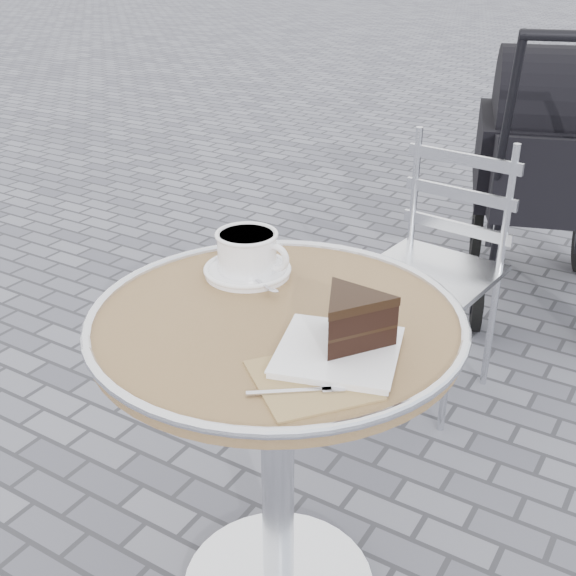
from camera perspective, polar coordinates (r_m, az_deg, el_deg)
The scene contains 5 objects.
cafe_table at distance 1.45m, azimuth -0.87°, elevation -7.97°, with size 0.72×0.72×0.74m.
cappuccino_set at distance 1.51m, azimuth -3.18°, elevation 2.53°, with size 0.20×0.18×0.09m.
cake_plate_set at distance 1.23m, azimuth 4.81°, elevation -3.10°, with size 0.25×0.35×0.11m.
bistro_chair at distance 2.32m, azimuth 12.36°, elevation 3.79°, with size 0.41×0.41×0.83m.
baby_stroller at distance 3.07m, azimuth 19.80°, elevation 8.40°, with size 0.81×1.18×1.13m.
Camera 1 is at (0.64, -1.00, 1.39)m, focal length 45.00 mm.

